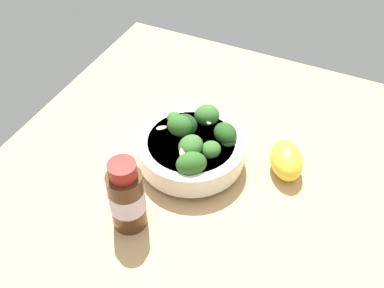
{
  "coord_description": "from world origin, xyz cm",
  "views": [
    {
      "loc": [
        -17.37,
        46.26,
        54.92
      ],
      "look_at": [
        4.44,
        -0.26,
        4.0
      ],
      "focal_mm": 42.04,
      "sensor_mm": 36.0,
      "label": 1
    }
  ],
  "objects": [
    {
      "name": "lemon_wedge",
      "position": [
        -10.15,
        -4.69,
        2.55
      ],
      "size": [
        8.22,
        9.35,
        5.1
      ],
      "primitive_type": "ellipsoid",
      "rotation": [
        0.0,
        0.0,
        2.07
      ],
      "color": "yellow",
      "rests_on": "ground_plane"
    },
    {
      "name": "bottle_tall",
      "position": [
        7.48,
        14.66,
        5.68
      ],
      "size": [
        5.13,
        5.13,
        12.41
      ],
      "color": "#472814",
      "rests_on": "ground_plane"
    },
    {
      "name": "bowl_of_broccoli",
      "position": [
        4.32,
        -0.32,
        3.7
      ],
      "size": [
        17.4,
        17.4,
        9.1
      ],
      "color": "silver",
      "rests_on": "ground_plane"
    },
    {
      "name": "ground_plane",
      "position": [
        0.0,
        0.0,
        -2.23
      ],
      "size": [
        71.58,
        71.58,
        4.46
      ],
      "primitive_type": "cube",
      "color": "tan"
    }
  ]
}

